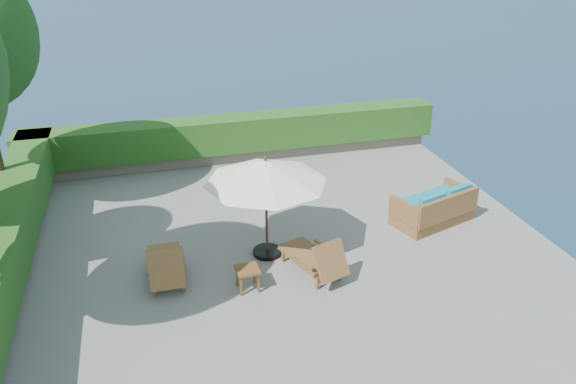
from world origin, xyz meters
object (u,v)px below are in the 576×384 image
object	(u,v)px
lounge_left	(166,264)
lounge_right	(315,258)
patio_umbrella	(266,172)
wicker_loveseat	(434,209)
side_table	(247,272)

from	to	relation	value
lounge_left	lounge_right	size ratio (longest dim) A/B	0.93
patio_umbrella	lounge_left	distance (m)	2.72
lounge_left	lounge_right	distance (m)	3.02
lounge_left	lounge_right	bearing A→B (deg)	-10.21
lounge_right	wicker_loveseat	bearing A→B (deg)	2.23
patio_umbrella	lounge_right	bearing A→B (deg)	-52.14
lounge_left	wicker_loveseat	world-z (taller)	wicker_loveseat
side_table	wicker_loveseat	distance (m)	5.07
patio_umbrella	side_table	world-z (taller)	patio_umbrella
lounge_left	patio_umbrella	bearing A→B (deg)	12.02
lounge_left	side_table	xyz separation A→B (m)	(1.52, -0.71, -0.00)
lounge_left	wicker_loveseat	bearing A→B (deg)	7.29
lounge_left	wicker_loveseat	distance (m)	6.42
side_table	lounge_left	bearing A→B (deg)	155.14
side_table	wicker_loveseat	xyz separation A→B (m)	(4.85, 1.49, -0.02)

